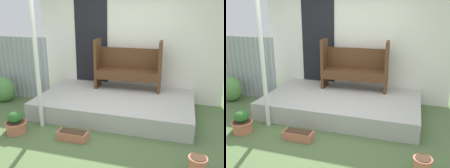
{
  "view_description": "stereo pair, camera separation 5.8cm",
  "coord_description": "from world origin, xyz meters",
  "views": [
    {
      "loc": [
        1.27,
        -3.74,
        2.13
      ],
      "look_at": [
        0.08,
        0.32,
        0.8
      ],
      "focal_mm": 40.0,
      "sensor_mm": 36.0,
      "label": 1
    },
    {
      "loc": [
        1.33,
        -3.72,
        2.13
      ],
      "look_at": [
        0.08,
        0.32,
        0.8
      ],
      "focal_mm": 40.0,
      "sensor_mm": 36.0,
      "label": 2
    }
  ],
  "objects": [
    {
      "name": "ground_plane",
      "position": [
        0.0,
        0.0,
        0.0
      ],
      "size": [
        24.0,
        24.0,
        0.0
      ],
      "primitive_type": "plane",
      "color": "#516B3D"
    },
    {
      "name": "fence_corrugated",
      "position": [
        -2.87,
        1.14,
        0.73
      ],
      "size": [
        2.38,
        0.05,
        1.46
      ],
      "color": "#9EA3A8",
      "rests_on": "ground_plane"
    },
    {
      "name": "shrub_by_fence",
      "position": [
        -2.65,
        0.77,
        0.29
      ],
      "size": [
        0.49,
        0.44,
        0.58
      ],
      "color": "#599347",
      "rests_on": "ground_plane"
    },
    {
      "name": "planter_box_rect",
      "position": [
        -0.39,
        -0.39,
        0.07
      ],
      "size": [
        0.5,
        0.21,
        0.15
      ],
      "color": "#C67251",
      "rests_on": "ground_plane"
    },
    {
      "name": "porch_slab",
      "position": [
        -0.02,
        0.91,
        0.17
      ],
      "size": [
        3.11,
        1.81,
        0.35
      ],
      "color": "#B2AFA8",
      "rests_on": "ground_plane"
    },
    {
      "name": "flower_pot_middle",
      "position": [
        1.56,
        -0.71,
        0.13
      ],
      "size": [
        0.26,
        0.26,
        0.24
      ],
      "color": "#C67251",
      "rests_on": "ground_plane"
    },
    {
      "name": "support_post",
      "position": [
        -1.15,
        -0.08,
        1.23
      ],
      "size": [
        0.08,
        0.08,
        2.46
      ],
      "color": "white",
      "rests_on": "ground_plane"
    },
    {
      "name": "flower_pot_left",
      "position": [
        -1.44,
        -0.45,
        0.17
      ],
      "size": [
        0.37,
        0.37,
        0.4
      ],
      "color": "#C67251",
      "rests_on": "ground_plane"
    },
    {
      "name": "house_wall",
      "position": [
        -0.06,
        1.84,
        1.3
      ],
      "size": [
        4.31,
        0.08,
        2.6
      ],
      "color": "white",
      "rests_on": "ground_plane"
    },
    {
      "name": "bench",
      "position": [
        0.11,
        1.47,
        0.88
      ],
      "size": [
        1.45,
        0.46,
        1.09
      ],
      "rotation": [
        0.0,
        0.0,
        0.04
      ],
      "color": "#54331C",
      "rests_on": "porch_slab"
    }
  ]
}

